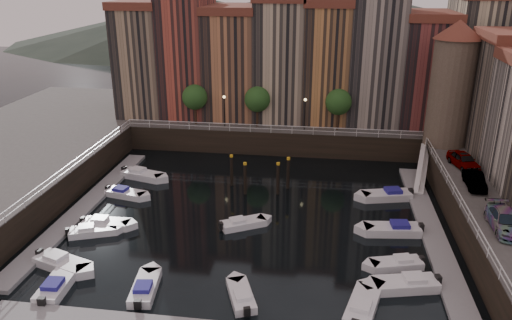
% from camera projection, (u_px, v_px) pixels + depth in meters
% --- Properties ---
extents(ground, '(200.00, 200.00, 0.00)m').
position_uv_depth(ground, '(252.00, 214.00, 47.26)').
color(ground, black).
rests_on(ground, ground).
extents(quay_far, '(80.00, 20.00, 3.00)m').
position_uv_depth(quay_far, '(279.00, 122.00, 70.79)').
color(quay_far, black).
rests_on(quay_far, ground).
extents(dock_left, '(2.00, 28.00, 0.35)m').
position_uv_depth(dock_left, '(85.00, 206.00, 48.40)').
color(dock_left, gray).
rests_on(dock_left, ground).
extents(dock_right, '(2.00, 28.00, 0.35)m').
position_uv_depth(dock_right, '(431.00, 229.00, 44.14)').
color(dock_right, gray).
rests_on(dock_right, ground).
extents(mountains, '(145.00, 100.00, 18.00)m').
position_uv_depth(mountains, '(313.00, 21.00, 146.04)').
color(mountains, '#2D382D').
rests_on(mountains, ground).
extents(far_terrace, '(48.70, 10.30, 17.50)m').
position_uv_depth(far_terrace, '(303.00, 58.00, 64.69)').
color(far_terrace, '#957C5F').
rests_on(far_terrace, quay_far).
extents(corner_tower, '(5.20, 5.20, 13.80)m').
position_uv_depth(corner_tower, '(452.00, 82.00, 54.43)').
color(corner_tower, '#6B5B4C').
rests_on(corner_tower, quay_right).
extents(promenade_trees, '(21.20, 3.20, 5.20)m').
position_uv_depth(promenade_trees, '(263.00, 100.00, 61.94)').
color(promenade_trees, black).
rests_on(promenade_trees, quay_far).
extents(street_lamps, '(10.36, 0.36, 4.18)m').
position_uv_depth(street_lamps, '(264.00, 107.00, 61.22)').
color(street_lamps, black).
rests_on(street_lamps, quay_far).
extents(railings, '(36.08, 34.04, 0.52)m').
position_uv_depth(railings, '(259.00, 158.00, 50.43)').
color(railings, white).
rests_on(railings, ground).
extents(gangway, '(2.78, 8.32, 3.73)m').
position_uv_depth(gangway, '(422.00, 166.00, 53.58)').
color(gangway, white).
rests_on(gangway, ground).
extents(mooring_pilings, '(6.36, 2.42, 3.78)m').
position_uv_depth(mooring_pilings, '(261.00, 176.00, 51.73)').
color(mooring_pilings, black).
rests_on(mooring_pilings, ground).
extents(boat_left_0, '(5.06, 3.19, 1.14)m').
position_uv_depth(boat_left_0, '(61.00, 263.00, 38.57)').
color(boat_left_0, silver).
rests_on(boat_left_0, ground).
extents(boat_left_1, '(4.36, 2.92, 0.99)m').
position_uv_depth(boat_left_1, '(92.00, 231.00, 43.44)').
color(boat_left_1, silver).
rests_on(boat_left_1, ground).
extents(boat_left_2, '(4.50, 1.73, 1.03)m').
position_uv_depth(boat_left_2, '(105.00, 223.00, 44.70)').
color(boat_left_2, silver).
rests_on(boat_left_2, ground).
extents(boat_left_3, '(4.55, 2.45, 1.02)m').
position_uv_depth(boat_left_3, '(125.00, 193.00, 50.78)').
color(boat_left_3, silver).
rests_on(boat_left_3, ground).
extents(boat_left_4, '(5.22, 3.04, 1.17)m').
position_uv_depth(boat_left_4, '(142.00, 175.00, 55.26)').
color(boat_left_4, silver).
rests_on(boat_left_4, ground).
extents(boat_right_0, '(5.10, 2.85, 1.14)m').
position_uv_depth(boat_right_0, '(407.00, 284.00, 35.97)').
color(boat_right_0, silver).
rests_on(boat_right_0, ground).
extents(boat_right_1, '(4.35, 2.55, 0.97)m').
position_uv_depth(boat_right_1, '(397.00, 264.00, 38.59)').
color(boat_right_1, silver).
rests_on(boat_right_1, ground).
extents(boat_right_2, '(5.21, 2.39, 1.17)m').
position_uv_depth(boat_right_2, '(393.00, 229.00, 43.57)').
color(boat_right_2, silver).
rests_on(boat_right_2, ground).
extents(boat_right_4, '(5.30, 3.00, 1.19)m').
position_uv_depth(boat_right_4, '(388.00, 195.00, 50.19)').
color(boat_right_4, silver).
rests_on(boat_right_4, ground).
extents(boat_near_0, '(2.02, 4.81, 1.09)m').
position_uv_depth(boat_near_0, '(57.00, 285.00, 35.87)').
color(boat_near_0, silver).
rests_on(boat_near_0, ground).
extents(boat_near_1, '(2.16, 4.59, 1.03)m').
position_uv_depth(boat_near_1, '(145.00, 288.00, 35.58)').
color(boat_near_1, silver).
rests_on(boat_near_1, ground).
extents(boat_near_2, '(2.79, 4.21, 0.95)m').
position_uv_depth(boat_near_2, '(241.00, 296.00, 34.73)').
color(boat_near_2, silver).
rests_on(boat_near_2, ground).
extents(boat_near_3, '(2.91, 5.05, 1.13)m').
position_uv_depth(boat_near_3, '(362.00, 307.00, 33.55)').
color(boat_near_3, silver).
rests_on(boat_near_3, ground).
extents(car_a, '(2.88, 4.77, 1.52)m').
position_uv_depth(car_a, '(464.00, 161.00, 49.84)').
color(car_a, gray).
rests_on(car_a, quay_right).
extents(car_b, '(1.56, 4.13, 1.35)m').
position_uv_depth(car_b, '(475.00, 181.00, 45.21)').
color(car_b, gray).
rests_on(car_b, quay_right).
extents(car_c, '(2.09, 5.12, 1.48)m').
position_uv_depth(car_c, '(505.00, 222.00, 37.75)').
color(car_c, gray).
rests_on(car_c, quay_right).
extents(boat_extra_229, '(4.25, 3.32, 0.98)m').
position_uv_depth(boat_extra_229, '(242.00, 224.00, 44.72)').
color(boat_extra_229, silver).
rests_on(boat_extra_229, ground).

